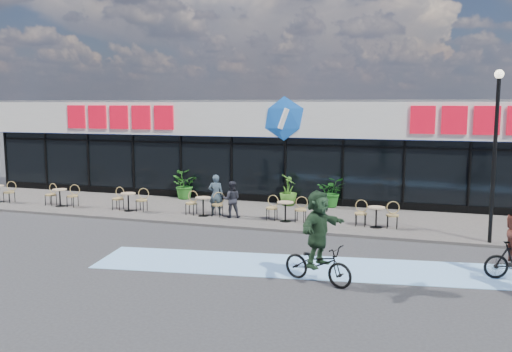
# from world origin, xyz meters

# --- Properties ---
(ground) EXTENTS (120.00, 120.00, 0.00)m
(ground) POSITION_xyz_m (0.00, 0.00, 0.00)
(ground) COLOR #28282B
(ground) RESTS_ON ground
(sidewalk) EXTENTS (44.00, 5.00, 0.10)m
(sidewalk) POSITION_xyz_m (0.00, 4.50, 0.05)
(sidewalk) COLOR #56514C
(sidewalk) RESTS_ON ground
(bike_lane) EXTENTS (14.17, 4.13, 0.01)m
(bike_lane) POSITION_xyz_m (4.00, -1.50, 0.01)
(bike_lane) COLOR #77ACE1
(bike_lane) RESTS_ON ground
(building) EXTENTS (30.60, 6.57, 4.75)m
(building) POSITION_xyz_m (-0.00, 9.93, 2.34)
(building) COLOR black
(building) RESTS_ON ground
(lamp_post) EXTENTS (0.28, 0.28, 5.36)m
(lamp_post) POSITION_xyz_m (7.86, 2.30, 3.27)
(lamp_post) COLOR black
(lamp_post) RESTS_ON sidewalk
(bistro_set_1) EXTENTS (1.54, 0.62, 0.90)m
(bistro_set_1) POSITION_xyz_m (-8.92, 3.40, 0.56)
(bistro_set_1) COLOR tan
(bistro_set_1) RESTS_ON sidewalk
(bistro_set_2) EXTENTS (1.54, 0.62, 0.90)m
(bistro_set_2) POSITION_xyz_m (-5.62, 3.40, 0.56)
(bistro_set_2) COLOR tan
(bistro_set_2) RESTS_ON sidewalk
(bistro_set_3) EXTENTS (1.54, 0.62, 0.90)m
(bistro_set_3) POSITION_xyz_m (-2.33, 3.40, 0.56)
(bistro_set_3) COLOR tan
(bistro_set_3) RESTS_ON sidewalk
(bistro_set_4) EXTENTS (1.54, 0.62, 0.90)m
(bistro_set_4) POSITION_xyz_m (0.97, 3.40, 0.56)
(bistro_set_4) COLOR tan
(bistro_set_4) RESTS_ON sidewalk
(bistro_set_5) EXTENTS (1.54, 0.62, 0.90)m
(bistro_set_5) POSITION_xyz_m (4.26, 3.40, 0.56)
(bistro_set_5) COLOR tan
(bistro_set_5) RESTS_ON sidewalk
(potted_plant_left) EXTENTS (1.21, 1.06, 1.29)m
(potted_plant_left) POSITION_xyz_m (-4.72, 6.55, 0.75)
(potted_plant_left) COLOR #26681D
(potted_plant_left) RESTS_ON sidewalk
(potted_plant_mid) EXTENTS (1.29, 1.15, 1.30)m
(potted_plant_mid) POSITION_xyz_m (2.10, 6.68, 0.75)
(potted_plant_mid) COLOR #1C5D1A
(potted_plant_mid) RESTS_ON sidewalk
(potted_plant_right) EXTENTS (0.92, 0.92, 1.32)m
(potted_plant_right) POSITION_xyz_m (0.27, 6.47, 0.76)
(potted_plant_right) COLOR #2F5B1A
(potted_plant_right) RESTS_ON sidewalk
(patron_left) EXTENTS (0.64, 0.48, 1.59)m
(patron_left) POSITION_xyz_m (-1.94, 3.67, 0.90)
(patron_left) COLOR #33424F
(patron_left) RESTS_ON sidewalk
(patron_right) EXTENTS (0.81, 0.71, 1.41)m
(patron_right) POSITION_xyz_m (-1.18, 3.39, 0.80)
(patron_right) COLOR #21222A
(patron_right) RESTS_ON sidewalk
(cyclist_c) EXTENTS (2.01, 1.84, 2.34)m
(cyclist_c) POSITION_xyz_m (3.41, -2.90, 1.03)
(cyclist_c) COLOR black
(cyclist_c) RESTS_ON ground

